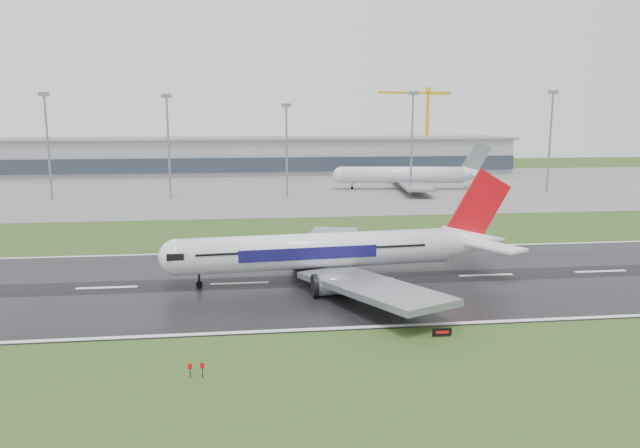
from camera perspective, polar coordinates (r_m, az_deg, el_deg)
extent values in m
plane|color=#2B471A|center=(95.28, -7.60, -5.61)|extent=(520.00, 520.00, 0.00)
cube|color=black|center=(95.26, -7.60, -5.58)|extent=(400.00, 45.00, 0.10)
cube|color=slate|center=(218.22, -7.29, 3.37)|extent=(400.00, 130.00, 0.08)
cube|color=gray|center=(277.29, -7.28, 6.38)|extent=(240.00, 36.00, 15.00)
cylinder|color=gray|center=(200.89, -24.26, 6.45)|extent=(0.64, 0.64, 31.38)
cylinder|color=gray|center=(193.42, -14.08, 6.87)|extent=(0.64, 0.64, 30.97)
cylinder|color=gray|center=(192.46, -3.16, 6.74)|extent=(0.64, 0.64, 28.25)
cylinder|color=gray|center=(199.19, 8.65, 7.32)|extent=(0.64, 0.64, 32.15)
cylinder|color=gray|center=(216.63, 20.87, 7.06)|extent=(0.64, 0.64, 32.64)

